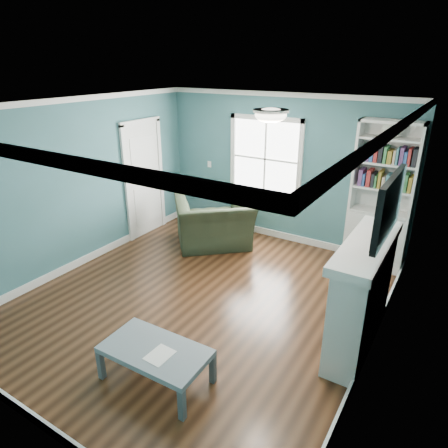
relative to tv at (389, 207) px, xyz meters
The scene contains 13 objects.
floor 2.80m from the tv, behind, with size 5.00×5.00×0.00m, color black.
room_walls 2.21m from the tv, behind, with size 5.00×5.00×5.00m.
trim 2.26m from the tv, behind, with size 4.50×5.00×2.60m.
window 3.40m from the tv, 137.57° to the left, with size 1.40×0.06×1.50m.
bookshelf 2.29m from the tv, 101.57° to the left, with size 0.90×0.35×2.31m.
fireplace 1.10m from the tv, behind, with size 0.44×1.58×1.30m.
tv is the anchor object (origin of this frame).
door 4.63m from the tv, 164.80° to the left, with size 0.12×0.98×2.17m.
ceiling_fixture 1.54m from the tv, behind, with size 0.38×0.38×0.15m.
light_switch 4.38m from the tv, 148.30° to the left, with size 0.08×0.01×0.12m, color white.
recliner 3.52m from the tv, 155.14° to the left, with size 1.31×0.85×1.14m, color black.
coffee_table 2.77m from the tv, 135.69° to the right, with size 1.10×0.62×0.40m.
paper_sheet 2.71m from the tv, 133.10° to the right, with size 0.21×0.27×0.00m, color white.
Camera 1 is at (2.77, -3.85, 3.08)m, focal length 32.00 mm.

